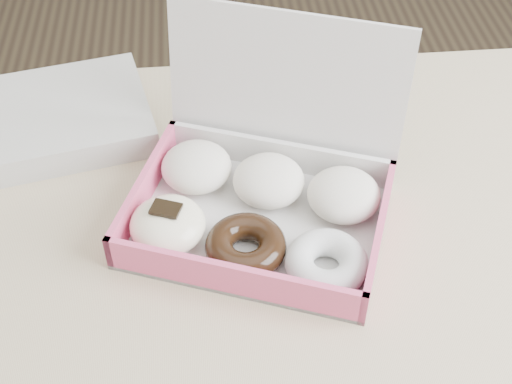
{
  "coord_description": "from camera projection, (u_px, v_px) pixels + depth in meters",
  "views": [
    {
      "loc": [
        0.07,
        -0.54,
        1.4
      ],
      "look_at": [
        0.12,
        0.07,
        0.79
      ],
      "focal_mm": 50.0,
      "sensor_mm": 36.0,
      "label": 1
    }
  ],
  "objects": [
    {
      "name": "newspapers",
      "position": [
        57.0,
        118.0,
        0.99
      ],
      "size": [
        0.29,
        0.25,
        0.04
      ],
      "primitive_type": "cube",
      "rotation": [
        0.0,
        0.0,
        0.21
      ],
      "color": "beige",
      "rests_on": "table"
    },
    {
      "name": "donut_box",
      "position": [
        259.0,
        197.0,
        0.86
      ],
      "size": [
        0.37,
        0.34,
        0.22
      ],
      "rotation": [
        0.0,
        0.0,
        -0.36
      ],
      "color": "silver",
      "rests_on": "table"
    },
    {
      "name": "table",
      "position": [
        162.0,
        304.0,
        0.89
      ],
      "size": [
        1.2,
        0.8,
        0.75
      ],
      "color": "tan",
      "rests_on": "ground"
    }
  ]
}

